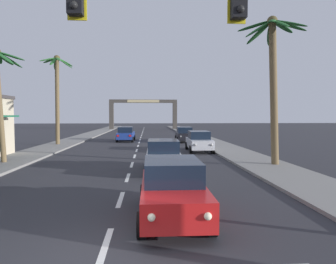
{
  "coord_description": "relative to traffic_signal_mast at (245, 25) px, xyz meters",
  "views": [
    {
      "loc": [
        0.98,
        -6.02,
        2.97
      ],
      "look_at": [
        1.92,
        8.0,
        2.2
      ],
      "focal_mm": 31.95,
      "sensor_mm": 36.0,
      "label": 1
    }
  ],
  "objects": [
    {
      "name": "ground_plane",
      "position": [
        -3.15,
        -0.63,
        -4.99
      ],
      "size": [
        220.0,
        220.0,
        0.0
      ],
      "primitive_type": "plane",
      "color": "#2D2D33"
    },
    {
      "name": "sedan_parked_mid_kerb",
      "position": [
        1.96,
        26.97,
        -4.14
      ],
      "size": [
        2.01,
        4.48,
        1.68
      ],
      "color": "black",
      "rests_on": "ground"
    },
    {
      "name": "sedan_third_in_queue",
      "position": [
        -1.36,
        9.08,
        -4.14
      ],
      "size": [
        2.02,
        4.48,
        1.68
      ],
      "color": "silver",
      "rests_on": "ground"
    },
    {
      "name": "traffic_signal_mast",
      "position": [
        0.0,
        0.0,
        0.0
      ],
      "size": [
        10.79,
        0.41,
        7.08
      ],
      "color": "#2D2D33",
      "rests_on": "ground"
    },
    {
      "name": "palm_right_second",
      "position": [
        5.02,
        10.22,
        0.95
      ],
      "size": [
        3.79,
        3.56,
        8.65
      ],
      "color": "brown",
      "rests_on": "ground"
    },
    {
      "name": "sedan_parked_nearest_kerb",
      "position": [
        2.07,
        17.87,
        -4.14
      ],
      "size": [
        2.0,
        4.47,
        1.68
      ],
      "color": "silver",
      "rests_on": "ground"
    },
    {
      "name": "town_gateway_arch",
      "position": [
        -3.15,
        57.56,
        -0.84
      ],
      "size": [
        14.43,
        0.9,
        6.4
      ],
      "color": "#423D38",
      "rests_on": "ground"
    },
    {
      "name": "palm_left_third",
      "position": [
        -11.12,
        23.7,
        0.96
      ],
      "size": [
        3.22,
        3.16,
        8.92
      ],
      "color": "brown",
      "rests_on": "ground"
    },
    {
      "name": "sidewalk_right",
      "position": [
        4.65,
        19.37,
        -4.92
      ],
      "size": [
        3.2,
        110.0,
        0.14
      ],
      "primitive_type": "cube",
      "color": "gray",
      "rests_on": "ground"
    },
    {
      "name": "lane_markings",
      "position": [
        -2.74,
        19.74,
        -4.99
      ],
      "size": [
        4.28,
        88.37,
        0.01
      ],
      "color": "silver",
      "rests_on": "ground"
    },
    {
      "name": "sedan_oncoming_far",
      "position": [
        -4.72,
        28.12,
        -4.14
      ],
      "size": [
        2.03,
        4.48,
        1.68
      ],
      "color": "navy",
      "rests_on": "ground"
    },
    {
      "name": "sedan_lead_at_stop_bar",
      "position": [
        -1.46,
        1.94,
        -4.14
      ],
      "size": [
        1.97,
        4.46,
        1.68
      ],
      "color": "red",
      "rests_on": "ground"
    },
    {
      "name": "sidewalk_left",
      "position": [
        -10.95,
        19.37,
        -4.92
      ],
      "size": [
        3.2,
        110.0,
        0.14
      ],
      "primitive_type": "cube",
      "color": "gray",
      "rests_on": "ground"
    }
  ]
}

